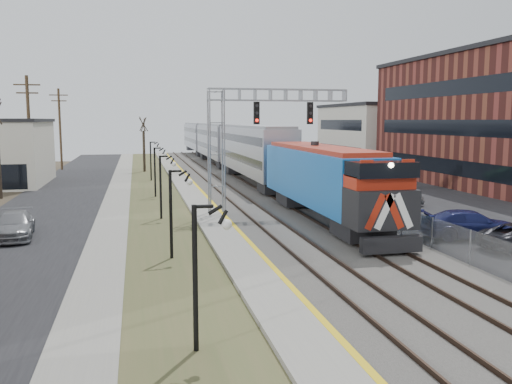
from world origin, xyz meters
name	(u,v)px	position (x,y,z in m)	size (l,w,h in m)	color
street_west	(51,206)	(-11.50, 35.00, 0.02)	(7.00, 120.00, 0.04)	black
sidewalk	(116,204)	(-7.00, 35.00, 0.04)	(2.00, 120.00, 0.08)	gray
grass_median	(157,202)	(-4.00, 35.00, 0.03)	(4.00, 120.00, 0.06)	#434C29
platform	(197,200)	(-1.00, 35.00, 0.12)	(2.00, 120.00, 0.24)	gray
ballast_bed	(261,198)	(4.00, 35.00, 0.10)	(8.00, 120.00, 0.20)	#595651
parking_lot	(402,195)	(16.00, 35.00, 0.02)	(16.00, 120.00, 0.04)	black
platform_edge	(208,198)	(-0.12, 35.00, 0.24)	(0.24, 120.00, 0.01)	gold
track_near	(236,197)	(2.00, 35.00, 0.28)	(1.58, 120.00, 0.15)	#2D2119
track_far	(279,195)	(5.50, 35.00, 0.28)	(1.58, 120.00, 0.15)	#2D2119
train	(227,147)	(5.50, 60.22, 2.92)	(3.00, 85.85, 5.33)	blue
signal_gantry	(243,129)	(1.22, 27.99, 5.59)	(9.00, 1.07, 8.15)	gray
lampposts	(170,214)	(-4.00, 18.29, 2.00)	(0.14, 62.14, 4.00)	black
fence	(312,188)	(8.20, 35.00, 0.80)	(0.04, 120.00, 1.60)	gray
bare_trees	(41,165)	(-12.66, 38.91, 2.70)	(12.30, 42.30, 5.95)	#382D23
car_lot_d	(471,225)	(11.47, 18.77, 0.74)	(2.06, 5.07, 1.47)	#151A4C
car_lot_e	(396,197)	(12.71, 29.54, 0.68)	(1.61, 4.00, 1.36)	gray
car_lot_f	(332,178)	(12.62, 42.39, 0.69)	(1.47, 4.21, 1.39)	#0B3B0E
car_street_b	(14,226)	(-11.77, 24.14, 0.67)	(1.88, 4.62, 1.34)	gray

